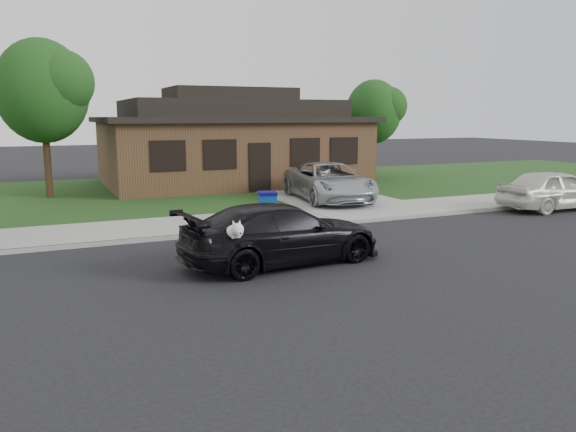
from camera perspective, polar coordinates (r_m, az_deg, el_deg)
name	(u,v)px	position (r m, az deg, el deg)	size (l,w,h in m)	color
ground	(270,263)	(13.30, -1.82, -4.81)	(120.00, 120.00, 0.00)	black
sidewalk	(211,224)	(17.90, -7.87, -0.81)	(60.00, 3.00, 0.12)	gray
curb	(225,233)	(16.49, -6.42, -1.71)	(60.00, 0.12, 0.12)	gray
lawn	(160,193)	(25.59, -12.89, 2.32)	(60.00, 13.00, 0.13)	#193814
driveway	(311,194)	(24.67, 2.32, 2.30)	(4.50, 13.00, 0.14)	gray
sedan	(282,234)	(13.12, -0.64, -1.81)	(5.06, 2.52, 1.42)	black
minivan	(329,181)	(22.24, 4.16, 3.52)	(2.45, 5.32, 1.48)	#B1B3B8
white_compact	(555,190)	(22.94, 25.45, 2.44)	(1.77, 4.39, 1.50)	silver
recycling_bin	(268,206)	(17.84, -2.09, 1.00)	(0.68, 0.68, 0.94)	navy
house	(231,142)	(28.34, -5.84, 7.46)	(12.60, 8.60, 4.65)	#422B1C
tree_0	(47,89)	(24.81, -23.32, 11.75)	(3.78, 3.60, 6.34)	#332114
tree_1	(377,111)	(31.30, 9.01, 10.53)	(3.15, 3.00, 5.25)	#332114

